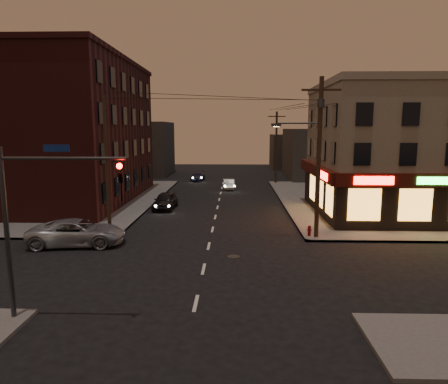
{
  "coord_description": "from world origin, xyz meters",
  "views": [
    {
      "loc": [
        1.58,
        -19.26,
        7.02
      ],
      "look_at": [
        0.9,
        4.74,
        3.2
      ],
      "focal_mm": 32.0,
      "sensor_mm": 36.0,
      "label": 1
    }
  ],
  "objects_px": {
    "sedan_near": "(165,201)",
    "suv_cross": "(77,233)",
    "sedan_far": "(198,176)",
    "fire_hydrant": "(309,230)",
    "sedan_mid": "(229,184)"
  },
  "relations": [
    {
      "from": "suv_cross",
      "to": "sedan_far",
      "type": "distance_m",
      "value": 30.89
    },
    {
      "from": "suv_cross",
      "to": "sedan_far",
      "type": "xyz_separation_m",
      "value": [
        4.47,
        30.56,
        -0.2
      ]
    },
    {
      "from": "suv_cross",
      "to": "sedan_mid",
      "type": "distance_m",
      "value": 24.6
    },
    {
      "from": "fire_hydrant",
      "to": "suv_cross",
      "type": "bearing_deg",
      "value": -172.09
    },
    {
      "from": "sedan_near",
      "to": "fire_hydrant",
      "type": "relative_size",
      "value": 6.16
    },
    {
      "from": "fire_hydrant",
      "to": "sedan_mid",
      "type": "bearing_deg",
      "value": 104.72
    },
    {
      "from": "suv_cross",
      "to": "sedan_near",
      "type": "xyz_separation_m",
      "value": [
        3.41,
        11.27,
        -0.06
      ]
    },
    {
      "from": "fire_hydrant",
      "to": "sedan_near",
      "type": "bearing_deg",
      "value": 139.85
    },
    {
      "from": "sedan_far",
      "to": "fire_hydrant",
      "type": "distance_m",
      "value": 30.24
    },
    {
      "from": "sedan_near",
      "to": "sedan_far",
      "type": "xyz_separation_m",
      "value": [
        1.06,
        19.29,
        -0.14
      ]
    },
    {
      "from": "suv_cross",
      "to": "sedan_near",
      "type": "relative_size",
      "value": 1.32
    },
    {
      "from": "sedan_near",
      "to": "suv_cross",
      "type": "bearing_deg",
      "value": -103.93
    },
    {
      "from": "sedan_mid",
      "to": "sedan_far",
      "type": "xyz_separation_m",
      "value": [
        -4.43,
        7.63,
        -0.01
      ]
    },
    {
      "from": "sedan_near",
      "to": "sedan_mid",
      "type": "distance_m",
      "value": 12.89
    },
    {
      "from": "sedan_mid",
      "to": "sedan_far",
      "type": "relative_size",
      "value": 0.89
    }
  ]
}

